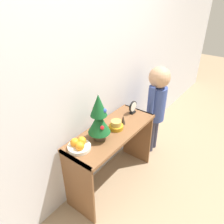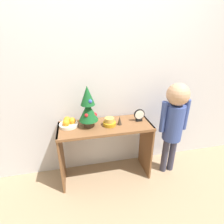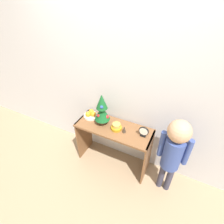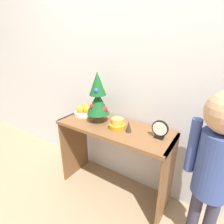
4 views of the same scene
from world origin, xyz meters
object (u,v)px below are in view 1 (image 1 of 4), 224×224
(fruit_bowl, at_px, (79,145))
(desk_clock, at_px, (133,107))
(mini_tree, at_px, (99,118))
(child_figure, at_px, (157,99))
(figurine, at_px, (123,120))
(singing_bowl, at_px, (116,125))

(fruit_bowl, distance_m, desk_clock, 0.80)
(mini_tree, bearing_deg, fruit_bowl, 167.15)
(fruit_bowl, height_order, child_figure, child_figure)
(figurine, bearing_deg, child_figure, -5.36)
(figurine, bearing_deg, fruit_bowl, 171.37)
(fruit_bowl, bearing_deg, child_figure, -6.89)
(singing_bowl, height_order, figurine, figurine)
(fruit_bowl, distance_m, figurine, 0.56)
(mini_tree, relative_size, fruit_bowl, 2.25)
(fruit_bowl, distance_m, singing_bowl, 0.45)
(desk_clock, relative_size, child_figure, 0.13)
(mini_tree, bearing_deg, figurine, -5.84)
(mini_tree, bearing_deg, desk_clock, 0.44)
(mini_tree, height_order, singing_bowl, mini_tree)
(mini_tree, relative_size, child_figure, 0.39)
(fruit_bowl, xyz_separation_m, figurine, (0.55, -0.08, 0.01))
(singing_bowl, relative_size, desk_clock, 0.98)
(child_figure, bearing_deg, singing_bowl, 174.97)
(fruit_bowl, relative_size, singing_bowl, 1.42)
(mini_tree, relative_size, figurine, 4.69)
(desk_clock, bearing_deg, figurine, -170.99)
(singing_bowl, bearing_deg, child_figure, -5.03)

